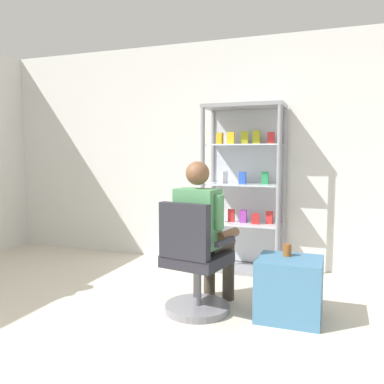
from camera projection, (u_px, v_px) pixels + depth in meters
The scene contains 6 objects.
back_wall at pixel (217, 154), 5.02m from camera, with size 6.00×0.10×2.70m, color silver.
display_cabinet_main at pixel (245, 187), 4.69m from camera, with size 0.90×0.45×1.90m.
office_chair at pixel (194, 268), 3.41m from camera, with size 0.61×0.57×0.96m.
seated_shopkeeper at pixel (204, 228), 3.52m from camera, with size 0.54×0.61×1.29m.
storage_crate at pixel (289, 289), 3.33m from camera, with size 0.51×0.45×0.50m, color teal.
tea_glass at pixel (287, 250), 3.38m from camera, with size 0.07×0.07×0.10m, color brown.
Camera 1 is at (1.44, -1.84, 1.36)m, focal length 38.04 mm.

